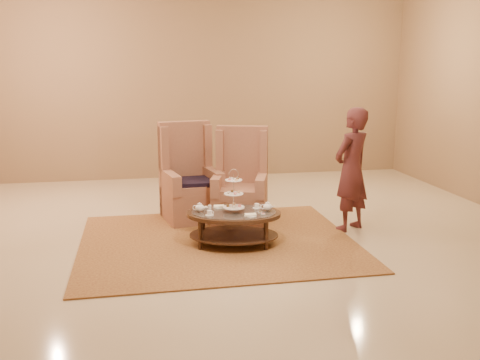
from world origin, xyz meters
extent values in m
plane|color=beige|center=(0.00, 0.00, 0.00)|extent=(8.00, 8.00, 0.00)
cube|color=silver|center=(0.00, 0.00, 0.00)|extent=(8.00, 8.00, 0.02)
cube|color=#927250|center=(0.00, 4.00, 1.75)|extent=(8.00, 0.04, 3.50)
cube|color=#A3753A|center=(-0.21, 0.08, 0.01)|extent=(3.27, 2.73, 0.02)
cylinder|color=black|center=(-0.45, -0.18, 0.18)|extent=(0.05, 0.05, 0.36)
cylinder|color=black|center=(0.29, -0.34, 0.18)|extent=(0.05, 0.05, 0.36)
cylinder|color=black|center=(-0.37, 0.21, 0.18)|extent=(0.05, 0.05, 0.36)
cylinder|color=black|center=(0.38, 0.05, 0.18)|extent=(0.05, 0.05, 0.36)
cylinder|color=silver|center=(-0.04, -0.06, 0.64)|extent=(0.01, 0.01, 0.45)
torus|color=silver|center=(-0.04, -0.06, 0.87)|extent=(0.11, 0.03, 0.12)
cylinder|color=white|center=(-0.04, -0.06, 0.47)|extent=(0.30, 0.30, 0.01)
cylinder|color=white|center=(-0.04, -0.06, 0.63)|extent=(0.27, 0.27, 0.01)
cylinder|color=white|center=(-0.04, -0.06, 0.79)|extent=(0.24, 0.24, 0.01)
cylinder|color=#D8726E|center=(0.03, -0.08, 0.49)|extent=(0.04, 0.04, 0.03)
cylinder|color=#E3A971|center=(-0.02, 0.01, 0.49)|extent=(0.04, 0.04, 0.03)
cylinder|color=brown|center=(-0.10, -0.05, 0.49)|extent=(0.04, 0.04, 0.03)
cylinder|color=beige|center=(-0.05, -0.13, 0.49)|extent=(0.04, 0.04, 0.03)
ellipsoid|color=#E3A971|center=(0.03, -0.06, 0.65)|extent=(0.05, 0.05, 0.03)
ellipsoid|color=brown|center=(-0.04, 0.00, 0.65)|extent=(0.05, 0.05, 0.03)
ellipsoid|color=beige|center=(-0.10, -0.07, 0.65)|extent=(0.05, 0.05, 0.03)
ellipsoid|color=#D8726E|center=(-0.03, -0.12, 0.65)|extent=(0.05, 0.05, 0.03)
cube|color=brown|center=(0.01, -0.04, 0.81)|extent=(0.05, 0.04, 0.02)
cube|color=beige|center=(-0.06, -0.01, 0.81)|extent=(0.05, 0.04, 0.02)
cube|color=#D8726E|center=(-0.09, -0.08, 0.81)|extent=(0.05, 0.04, 0.02)
cube|color=#E3A971|center=(-0.02, -0.11, 0.81)|extent=(0.05, 0.04, 0.02)
ellipsoid|color=white|center=(-0.43, 0.00, 0.46)|extent=(0.13, 0.13, 0.09)
cylinder|color=white|center=(-0.43, 0.00, 0.51)|extent=(0.06, 0.06, 0.01)
sphere|color=white|center=(-0.43, 0.00, 0.52)|extent=(0.02, 0.02, 0.02)
cone|color=white|center=(-0.36, -0.01, 0.47)|extent=(0.07, 0.04, 0.05)
torus|color=white|center=(-0.48, 0.02, 0.46)|extent=(0.06, 0.02, 0.06)
ellipsoid|color=white|center=(0.36, -0.10, 0.46)|extent=(0.13, 0.13, 0.09)
cylinder|color=white|center=(0.36, -0.10, 0.51)|extent=(0.06, 0.06, 0.01)
sphere|color=white|center=(0.36, -0.10, 0.52)|extent=(0.02, 0.02, 0.02)
cone|color=white|center=(0.43, -0.11, 0.47)|extent=(0.07, 0.04, 0.05)
torus|color=white|center=(0.31, -0.09, 0.46)|extent=(0.06, 0.02, 0.06)
cylinder|color=white|center=(-0.34, -0.16, 0.42)|extent=(0.12, 0.12, 0.01)
cylinder|color=white|center=(-0.34, -0.16, 0.44)|extent=(0.07, 0.07, 0.05)
torus|color=white|center=(-0.30, -0.17, 0.44)|extent=(0.03, 0.01, 0.03)
cylinder|color=white|center=(0.26, 0.04, 0.42)|extent=(0.12, 0.12, 0.01)
cylinder|color=white|center=(0.26, 0.04, 0.44)|extent=(0.07, 0.07, 0.05)
torus|color=white|center=(0.30, 0.03, 0.44)|extent=(0.03, 0.01, 0.03)
cylinder|color=white|center=(-0.18, 0.15, 0.42)|extent=(0.17, 0.17, 0.01)
cube|color=white|center=(-0.18, 0.15, 0.43)|extent=(0.13, 0.09, 0.02)
cylinder|color=white|center=(0.12, -0.28, 0.42)|extent=(0.17, 0.17, 0.01)
cube|color=white|center=(0.12, -0.28, 0.43)|extent=(0.13, 0.09, 0.02)
cylinder|color=white|center=(-0.30, 0.09, 0.44)|extent=(0.05, 0.05, 0.05)
cylinder|color=white|center=(0.27, -0.26, 0.42)|extent=(0.06, 0.06, 0.01)
cylinder|color=#D8726E|center=(0.27, -0.26, 0.43)|extent=(0.04, 0.04, 0.01)
cylinder|color=white|center=(0.26, -0.17, 0.42)|extent=(0.06, 0.06, 0.01)
cylinder|color=brown|center=(0.26, -0.17, 0.43)|extent=(0.04, 0.04, 0.01)
cylinder|color=white|center=(-0.34, 0.17, 0.42)|extent=(0.06, 0.06, 0.01)
cylinder|color=beige|center=(-0.34, 0.17, 0.43)|extent=(0.04, 0.04, 0.01)
cube|color=#9D644A|center=(-0.42, 1.09, 0.22)|extent=(0.85, 0.85, 0.43)
cube|color=#9D644A|center=(-0.41, 1.04, 0.48)|extent=(0.72, 0.72, 0.10)
cube|color=#9D644A|center=(-0.48, 1.38, 0.67)|extent=(0.73, 0.28, 1.34)
cube|color=#9D644A|center=(-0.78, 1.28, 0.98)|extent=(0.15, 0.24, 0.62)
cube|color=#9D644A|center=(-0.17, 1.40, 0.98)|extent=(0.15, 0.24, 0.62)
cube|color=#9D644A|center=(-0.71, 0.98, 0.57)|extent=(0.25, 0.66, 0.27)
cube|color=#9D644A|center=(-0.12, 1.10, 0.57)|extent=(0.25, 0.66, 0.27)
cube|color=black|center=(-0.41, 1.01, 0.56)|extent=(0.60, 0.55, 0.06)
cube|color=#9D644A|center=(0.20, 0.81, 0.21)|extent=(0.87, 0.87, 0.42)
cube|color=#9D644A|center=(0.19, 0.76, 0.47)|extent=(0.74, 0.74, 0.10)
cube|color=#9D644A|center=(0.28, 1.08, 0.65)|extent=(0.71, 0.33, 1.29)
cube|color=#9D644A|center=(-0.01, 1.13, 0.94)|extent=(0.16, 0.24, 0.60)
cube|color=#9D644A|center=(0.56, 0.96, 0.94)|extent=(0.16, 0.24, 0.60)
cube|color=#9D644A|center=(-0.09, 0.84, 0.55)|extent=(0.29, 0.63, 0.26)
cube|color=#9D644A|center=(0.46, 0.67, 0.55)|extent=(0.29, 0.63, 0.26)
imported|color=#502223|center=(1.55, 0.29, 0.79)|extent=(0.69, 0.63, 1.59)
camera|label=1|loc=(-1.07, -6.02, 2.10)|focal=40.00mm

